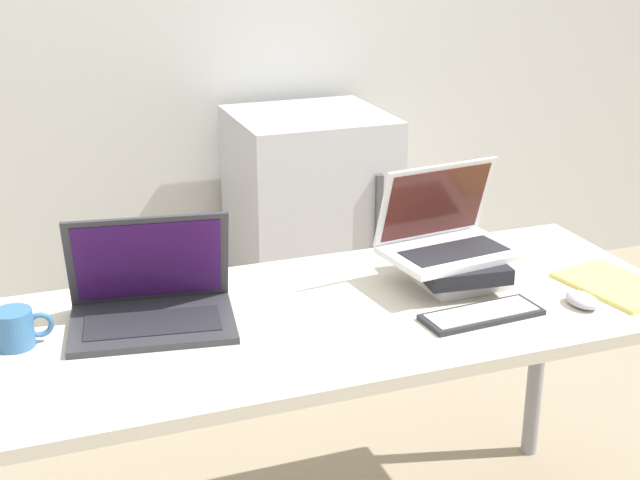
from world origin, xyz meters
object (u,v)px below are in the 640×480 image
(wireless_keyboard, at_px, (482,315))
(mini_fridge, at_px, (310,226))
(laptop_left, at_px, (151,302))
(notepad, at_px, (616,285))
(laptop_on_books, at_px, (446,235))
(mug, at_px, (15,328))
(book_stack, at_px, (453,266))
(mouse, at_px, (582,300))

(wireless_keyboard, xyz_separation_m, mini_fridge, (0.11, 1.50, -0.30))
(laptop_left, xyz_separation_m, notepad, (1.12, -0.20, -0.04))
(laptop_left, relative_size, laptop_on_books, 1.16)
(laptop_left, relative_size, mug, 3.18)
(book_stack, bearing_deg, laptop_left, 178.50)
(laptop_left, height_order, book_stack, laptop_left)
(laptop_left, bearing_deg, book_stack, -1.50)
(book_stack, relative_size, mug, 2.28)
(mug, bearing_deg, wireless_keyboard, -12.11)
(book_stack, height_order, mug, mug)
(mini_fridge, bearing_deg, mug, -131.06)
(wireless_keyboard, distance_m, mug, 1.03)
(laptop_left, relative_size, notepad, 1.32)
(mouse, height_order, mini_fridge, mini_fridge)
(mouse, xyz_separation_m, mug, (-1.26, 0.24, 0.03))
(laptop_left, bearing_deg, mini_fridge, 56.91)
(laptop_left, height_order, wireless_keyboard, laptop_left)
(book_stack, xyz_separation_m, mini_fridge, (0.07, 1.29, -0.33))
(mouse, bearing_deg, wireless_keyboard, 174.21)
(laptop_left, distance_m, notepad, 1.13)
(wireless_keyboard, bearing_deg, mug, 167.89)
(notepad, bearing_deg, mouse, -156.61)
(laptop_left, distance_m, mini_fridge, 1.55)
(laptop_left, relative_size, wireless_keyboard, 1.36)
(laptop_left, xyz_separation_m, laptop_on_books, (0.74, -0.01, 0.07))
(laptop_left, xyz_separation_m, mouse, (0.97, -0.26, -0.04))
(laptop_on_books, distance_m, wireless_keyboard, 0.25)
(mug, height_order, mini_fridge, mini_fridge)
(book_stack, height_order, notepad, book_stack)
(mug, bearing_deg, laptop_left, 3.51)
(laptop_on_books, distance_m, mini_fridge, 1.34)
(laptop_on_books, height_order, wireless_keyboard, laptop_on_books)
(laptop_left, distance_m, book_stack, 0.76)
(laptop_on_books, height_order, notepad, laptop_on_books)
(laptop_left, height_order, mini_fridge, laptop_left)
(laptop_on_books, distance_m, mug, 1.03)
(laptop_left, height_order, laptop_on_books, laptop_on_books)
(book_stack, relative_size, mini_fridge, 0.32)
(mug, bearing_deg, book_stack, -0.10)
(book_stack, distance_m, laptop_on_books, 0.08)
(mug, bearing_deg, mini_fridge, 48.94)
(mouse, relative_size, mini_fridge, 0.11)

